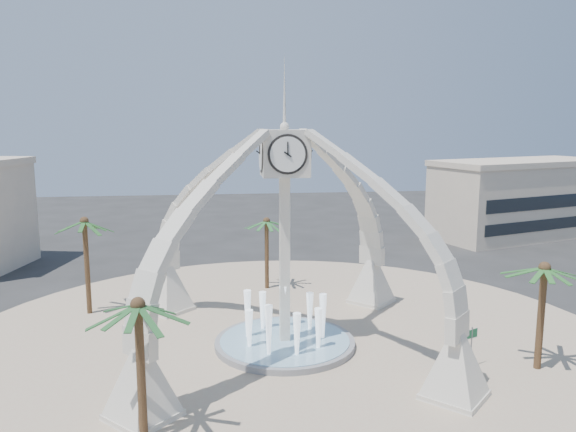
{
  "coord_description": "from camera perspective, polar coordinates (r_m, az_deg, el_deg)",
  "views": [
    {
      "loc": [
        -3.75,
        -30.23,
        12.7
      ],
      "look_at": [
        0.45,
        2.0,
        7.25
      ],
      "focal_mm": 35.0,
      "sensor_mm": 36.0,
      "label": 1
    }
  ],
  "objects": [
    {
      "name": "ground",
      "position": [
        33.0,
        -0.33,
        -13.12
      ],
      "size": [
        140.0,
        140.0,
        0.0
      ],
      "primitive_type": "plane",
      "color": "#282828",
      "rests_on": "ground"
    },
    {
      "name": "plaza",
      "position": [
        32.99,
        -0.33,
        -13.07
      ],
      "size": [
        40.0,
        40.0,
        0.06
      ],
      "primitive_type": "cylinder",
      "color": "tan",
      "rests_on": "ground"
    },
    {
      "name": "clock_tower",
      "position": [
        31.09,
        -0.34,
        -2.0
      ],
      "size": [
        17.94,
        17.94,
        16.3
      ],
      "color": "beige",
      "rests_on": "ground"
    },
    {
      "name": "fountain",
      "position": [
        32.89,
        -0.33,
        -12.65
      ],
      "size": [
        8.0,
        8.0,
        3.62
      ],
      "color": "gray",
      "rests_on": "ground"
    },
    {
      "name": "building_ne",
      "position": [
        67.82,
        22.5,
        1.69
      ],
      "size": [
        21.87,
        14.17,
        8.6
      ],
      "rotation": [
        0.0,
        0.0,
        0.31
      ],
      "color": "#C4B199",
      "rests_on": "ground"
    },
    {
      "name": "palm_east",
      "position": [
        31.26,
        24.61,
        -4.95
      ],
      "size": [
        4.57,
        4.57,
        6.15
      ],
      "rotation": [
        0.0,
        0.0,
        0.22
      ],
      "color": "brown",
      "rests_on": "ground"
    },
    {
      "name": "palm_west",
      "position": [
        38.95,
        -19.99,
        -0.66
      ],
      "size": [
        4.17,
        4.17,
        7.0
      ],
      "rotation": [
        0.0,
        0.0,
        -0.18
      ],
      "color": "brown",
      "rests_on": "ground"
    },
    {
      "name": "palm_north",
      "position": [
        42.48,
        -2.19,
        -0.61
      ],
      "size": [
        3.62,
        3.62,
        5.95
      ],
      "rotation": [
        0.0,
        0.0,
        -0.09
      ],
      "color": "brown",
      "rests_on": "ground"
    },
    {
      "name": "palm_south",
      "position": [
        22.94,
        -15.0,
        -8.9
      ],
      "size": [
        4.92,
        4.92,
        6.37
      ],
      "rotation": [
        0.0,
        0.0,
        0.38
      ],
      "color": "brown",
      "rests_on": "ground"
    },
    {
      "name": "street_sign",
      "position": [
        31.21,
        18.16,
        -11.78
      ],
      "size": [
        0.77,
        0.36,
        2.26
      ],
      "rotation": [
        0.0,
        0.0,
        0.42
      ],
      "color": "slate",
      "rests_on": "ground"
    }
  ]
}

